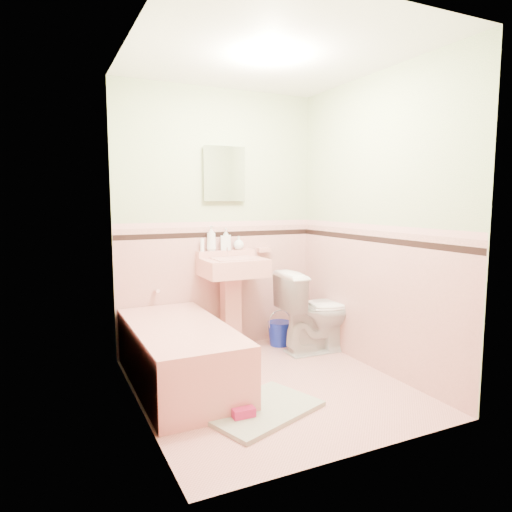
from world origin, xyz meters
name	(u,v)px	position (x,y,z in m)	size (l,w,h in m)	color
floor	(270,385)	(0.00, 0.00, 0.00)	(2.20, 2.20, 0.00)	#DD9B91
ceiling	(271,54)	(0.00, 0.00, 2.50)	(2.20, 2.20, 0.00)	white
wall_back	(218,221)	(0.00, 1.10, 1.25)	(2.50, 2.50, 0.00)	beige
wall_front	(363,237)	(0.00, -1.10, 1.25)	(2.50, 2.50, 0.00)	beige
wall_left	(136,230)	(-1.00, 0.00, 1.25)	(2.50, 2.50, 0.00)	beige
wall_right	(375,224)	(1.00, 0.00, 1.25)	(2.50, 2.50, 0.00)	beige
wainscot_back	(219,287)	(0.00, 1.09, 0.60)	(2.00, 2.00, 0.00)	#E0A196
wainscot_front	(359,353)	(0.00, -1.09, 0.60)	(2.00, 2.00, 0.00)	#E0A196
wainscot_left	(141,326)	(-0.99, 0.00, 0.60)	(2.20, 2.20, 0.00)	#E0A196
wainscot_right	(372,299)	(0.99, 0.00, 0.60)	(2.20, 2.20, 0.00)	#E0A196
accent_back	(219,234)	(0.00, 1.08, 1.12)	(2.00, 2.00, 0.00)	black
accent_front	(360,261)	(0.00, -1.08, 1.12)	(2.00, 2.00, 0.00)	black
accent_left	(139,250)	(-0.98, 0.00, 1.12)	(2.20, 2.20, 0.00)	black
accent_right	(373,239)	(0.98, 0.00, 1.12)	(2.20, 2.20, 0.00)	black
cap_back	(219,224)	(0.00, 1.08, 1.22)	(2.00, 2.00, 0.00)	#DD9F9A
cap_front	(361,242)	(0.00, -1.08, 1.22)	(2.00, 2.00, 0.00)	#DD9F9A
cap_left	(139,235)	(-0.98, 0.00, 1.22)	(2.20, 2.20, 0.00)	#DD9F9A
cap_right	(373,227)	(0.98, 0.00, 1.22)	(2.20, 2.20, 0.00)	#DD9F9A
bathtub	(179,357)	(-0.63, 0.33, 0.23)	(0.70, 1.50, 0.45)	#D88E82
tub_faucet	(157,290)	(-0.63, 1.05, 0.63)	(0.04, 0.04, 0.12)	silver
sink	(233,306)	(0.05, 0.86, 0.45)	(0.58, 0.48, 0.91)	#D88E82
sink_faucet	(227,252)	(0.05, 1.00, 0.95)	(0.02, 0.02, 0.10)	silver
medicine_cabinet	(224,174)	(0.05, 1.07, 1.70)	(0.40, 0.04, 0.49)	white
soap_dish	(264,250)	(0.47, 1.06, 0.95)	(0.13, 0.08, 0.04)	#D88E82
soap_bottle_left	(211,238)	(-0.10, 1.04, 1.09)	(0.09, 0.09, 0.24)	#B2B2B2
soap_bottle_mid	(226,239)	(0.05, 1.04, 1.08)	(0.10, 0.10, 0.21)	#B2B2B2
soap_bottle_right	(239,243)	(0.19, 1.04, 1.03)	(0.10, 0.10, 0.13)	#B2B2B2
tube	(202,245)	(-0.19, 1.04, 1.03)	(0.04, 0.04, 0.12)	white
toilet	(318,311)	(0.81, 0.55, 0.39)	(0.44, 0.77, 0.79)	white
bucket	(280,333)	(0.56, 0.87, 0.12)	(0.24, 0.24, 0.24)	#1022A0
bath_mat	(261,409)	(-0.26, -0.38, 0.02)	(0.78, 0.52, 0.03)	#949E84
shoe	(244,413)	(-0.43, -0.46, 0.06)	(0.15, 0.07, 0.06)	#BF1E59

